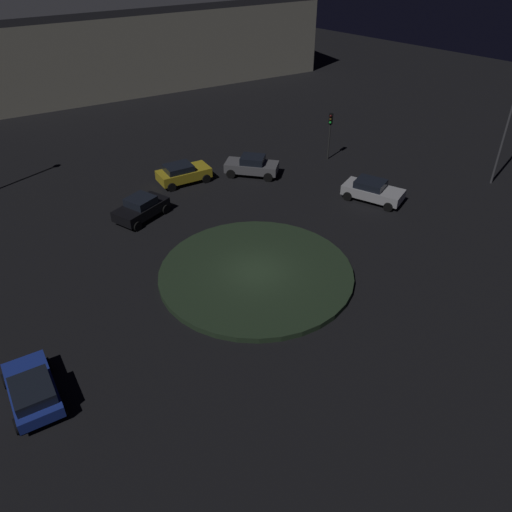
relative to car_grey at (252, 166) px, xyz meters
name	(u,v)px	position (x,y,z in m)	size (l,w,h in m)	color
ground_plane	(256,275)	(-9.54, -9.48, -0.82)	(119.46, 119.46, 0.00)	black
roundabout_island	(256,273)	(-9.54, -9.48, -0.66)	(11.30, 11.30, 0.33)	#263823
car_grey	(252,166)	(0.00, 0.00, 0.00)	(3.66, 4.43, 1.60)	slate
car_black	(141,208)	(-10.09, 0.80, -0.03)	(4.07, 2.61, 1.56)	black
car_yellow	(183,173)	(-4.62, 2.95, -0.01)	(4.35, 2.98, 1.53)	gold
car_blue	(32,390)	(-22.83, -8.86, -0.06)	(2.92, 4.23, 1.41)	#1E38A5
car_silver	(372,190)	(2.96, -9.25, -0.03)	(2.83, 4.56, 1.52)	silver
traffic_light_northeast	(330,127)	(6.64, -2.52, 2.01)	(0.39, 0.36, 3.96)	#2D2D2D
store_building	(143,40)	(10.89, 28.45, 3.71)	(42.30, 25.78, 9.06)	#ADA893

